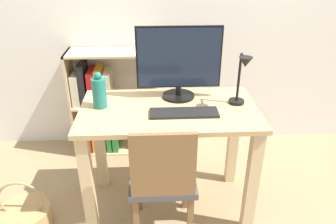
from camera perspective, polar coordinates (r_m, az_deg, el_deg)
name	(u,v)px	position (r m, az deg, el deg)	size (l,w,h in m)	color
ground_plane	(169,204)	(2.48, 0.12, -15.66)	(10.00, 10.00, 0.00)	#997F5B
desk	(169,133)	(2.12, 0.14, -3.63)	(1.11, 0.62, 0.78)	tan
monitor	(179,61)	(2.10, 1.91, 8.92)	(0.54, 0.21, 0.47)	black
keyboard	(184,113)	(1.96, 2.80, -0.15)	(0.41, 0.13, 0.02)	black
vase	(99,92)	(2.05, -11.89, 3.46)	(0.09, 0.09, 0.23)	#1E7266
desk_lamp	(242,76)	(2.02, 12.73, 6.08)	(0.10, 0.19, 0.34)	black
chair	(163,178)	(1.99, -0.96, -11.37)	(0.40, 0.40, 0.82)	#4C4C51
bookshelf	(102,108)	(2.92, -11.35, 0.65)	(0.73, 0.28, 0.92)	#D8BC8C
basket	(25,217)	(2.45, -23.64, -16.40)	(0.33, 0.33, 0.38)	tan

